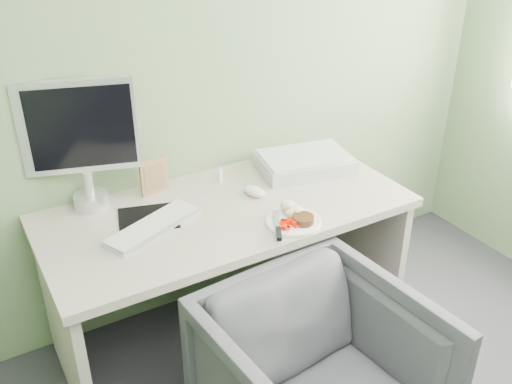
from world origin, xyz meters
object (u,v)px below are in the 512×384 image
desk (228,242)px  plate (293,222)px  monitor (80,138)px  scanner (305,163)px

desk → plate: size_ratio=6.91×
monitor → desk: bearing=-15.2°
desk → monitor: (-0.51, 0.32, 0.50)m
scanner → monitor: (-1.01, 0.18, 0.28)m
monitor → plate: bearing=-23.4°
monitor → scanner: bearing=6.8°
desk → scanner: scanner is taller
plate → monitor: monitor is taller
desk → monitor: bearing=148.2°
scanner → plate: bearing=-118.1°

